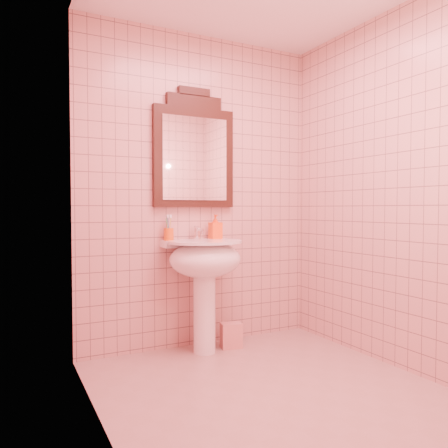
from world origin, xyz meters
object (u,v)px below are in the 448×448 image
soap_dispenser (215,227)px  towel (231,335)px  pedestal_sink (205,267)px  toothbrush_cup (169,234)px  mirror (194,152)px

soap_dispenser → towel: 0.87m
pedestal_sink → toothbrush_cup: size_ratio=5.00×
pedestal_sink → toothbrush_cup: toothbrush_cup is taller
pedestal_sink → mirror: mirror is taller
toothbrush_cup → towel: 0.95m
soap_dispenser → towel: bearing=-55.4°
toothbrush_cup → mirror: bearing=9.5°
soap_dispenser → towel: soap_dispenser is taller
soap_dispenser → pedestal_sink: bearing=-138.3°
soap_dispenser → mirror: bearing=157.9°
mirror → toothbrush_cup: mirror is taller
toothbrush_cup → towel: size_ratio=0.87×
mirror → towel: 1.49m
towel → soap_dispenser: bearing=124.0°
mirror → toothbrush_cup: (-0.23, -0.04, -0.64)m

